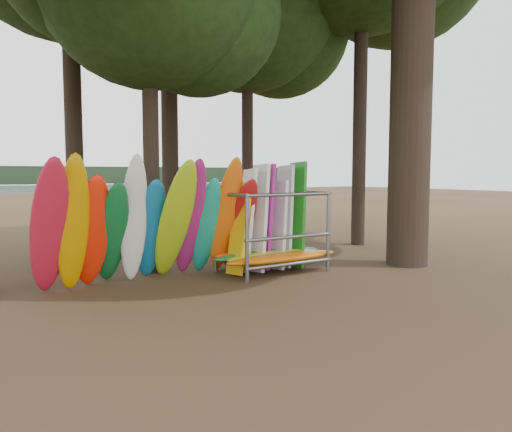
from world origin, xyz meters
TOP-DOWN VIEW (x-y plane):
  - ground at (0.00, 0.00)m, footprint 120.00×120.00m
  - oak_3 at (2.97, 6.40)m, footprint 7.39×7.39m
  - kayak_row at (-2.50, 1.79)m, footprint 5.38×2.07m
  - storage_rack at (0.49, 1.31)m, footprint 3.22×1.55m

SIDE VIEW (x-z plane):
  - ground at x=0.00m, z-range 0.00..0.00m
  - storage_rack at x=0.49m, z-range -0.45..2.33m
  - kayak_row at x=-2.50m, z-range -0.19..2.82m
  - oak_3 at x=2.97m, z-range 2.64..14.39m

